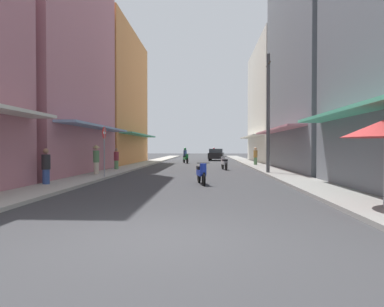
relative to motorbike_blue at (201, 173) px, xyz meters
The scene contains 18 objects.
ground_plane 14.85m from the motorbike_blue, 92.31° to the left, with size 120.68×120.68×0.00m, color #38383A.
sidewalk_left 15.91m from the motorbike_blue, 111.18° to the left, with size 1.88×62.86×0.12m, color #ADA89E.
sidewalk_right 15.52m from the motorbike_blue, 72.94° to the left, with size 1.88×62.86×0.12m, color gray.
building_left_mid 13.59m from the motorbike_blue, 152.80° to the left, with size 7.05×10.63×17.28m.
building_left_far 20.64m from the motorbike_blue, 119.25° to the left, with size 7.05×13.09×12.63m.
building_right_mid 14.23m from the motorbike_blue, 46.29° to the left, with size 7.05×12.56×15.39m.
building_right_far 24.79m from the motorbike_blue, 69.38° to the left, with size 7.05×13.68×12.70m.
motorbike_blue is the anchor object (origin of this frame).
motorbike_red 32.21m from the motorbike_blue, 87.89° to the left, with size 0.68×1.77×1.58m.
motorbike_green 19.36m from the motorbike_blue, 95.84° to the left, with size 0.76×1.74×1.58m.
motorbike_silver 9.73m from the motorbike_blue, 81.37° to the left, with size 0.57×1.80×0.96m.
parked_car 26.85m from the motorbike_blue, 87.15° to the left, with size 2.13×4.24×1.45m.
pedestrian_foreground 10.03m from the motorbike_blue, 126.56° to the left, with size 0.34×0.34×1.57m.
pedestrian_crossing 6.41m from the motorbike_blue, 168.67° to the right, with size 0.34×0.34×1.57m.
pedestrian_far 7.07m from the motorbike_blue, 147.25° to the left, with size 0.44×0.44×1.75m.
pedestrian_midway 15.10m from the motorbike_blue, 73.12° to the left, with size 0.34×0.34×1.62m.
utility_pole 7.48m from the motorbike_blue, 55.29° to the left, with size 0.20×1.20×7.15m.
street_sign_no_entry 5.55m from the motorbike_blue, 156.33° to the left, with size 0.07×0.60×2.65m.
Camera 1 is at (0.87, -5.86, 1.60)m, focal length 31.23 mm.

